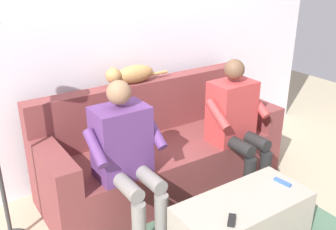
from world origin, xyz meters
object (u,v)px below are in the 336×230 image
Objects in this scene: person_left_seated at (236,119)px; person_right_seated at (126,151)px; cat_on_backrest at (130,74)px; remote_blue at (283,182)px; remote_black at (232,220)px; coffee_table at (242,225)px; couch at (161,152)px.

person_right_seated is (1.06, 0.00, 0.00)m from person_left_seated.
remote_blue is (-0.51, 1.30, -0.57)m from cat_on_backrest.
cat_on_backrest is 5.43× the size of remote_black.
cat_on_backrest is 1.51m from remote_blue.
cat_on_backrest is (0.67, -0.63, 0.35)m from person_left_seated.
coffee_table is at bearing 128.23° from person_right_seated.
cat_on_backrest reaches higher than couch.
remote_blue is 0.61m from remote_black.
person_right_seated is 10.42× the size of remote_black.
couch is 16.01× the size of remote_blue.
person_left_seated is at bearing -179.95° from person_right_seated.
couch is at bearing 117.71° from cat_on_backrest.
couch is 1.19m from remote_black.
person_right_seated is at bearing -51.77° from coffee_table.
coffee_table is 0.33m from remote_black.
person_right_seated reaches higher than person_left_seated.
remote_blue is at bearing 143.27° from person_right_seated.
coffee_table is 0.96m from person_right_seated.
couch is at bearing -145.10° from person_right_seated.
cat_on_backrest is at bearing 13.52° from remote_blue.
person_right_seated is at bearing 34.90° from couch.
person_right_seated reaches higher than coffee_table.
couch is 3.57× the size of cat_on_backrest.
remote_blue is (0.16, 0.67, -0.22)m from person_left_seated.
couch is 19.35× the size of remote_black.
cat_on_backrest is (-0.39, -0.63, 0.35)m from person_right_seated.
remote_black is (0.09, 1.42, -0.57)m from cat_on_backrest.
remote_blue is at bearing 109.70° from couch.
person_left_seated is 0.98m from cat_on_backrest.
coffee_table is 1.60× the size of cat_on_backrest.
coffee_table is 0.83× the size of person_left_seated.
person_left_seated is 1.91× the size of cat_on_backrest.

